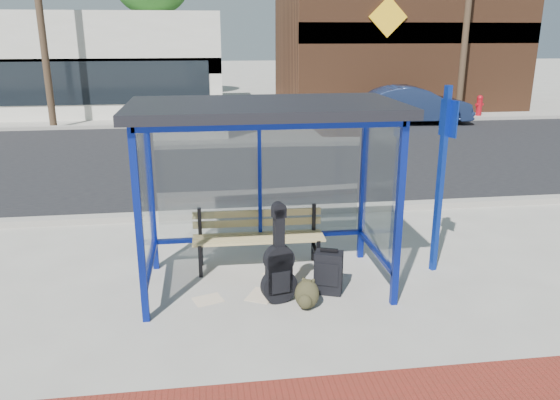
{
  "coord_description": "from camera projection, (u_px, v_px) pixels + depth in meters",
  "views": [
    {
      "loc": [
        -0.73,
        -6.6,
        3.23
      ],
      "look_at": [
        0.21,
        0.2,
        1.12
      ],
      "focal_mm": 35.0,
      "sensor_mm": 36.0,
      "label": 1
    }
  ],
  "objects": [
    {
      "name": "newspaper_b",
      "position": [
        261.0,
        295.0,
        6.99
      ],
      "size": [
        0.46,
        0.5,
        0.01
      ],
      "primitive_type": "cube",
      "rotation": [
        0.0,
        0.0,
        -2.04
      ],
      "color": "white",
      "rests_on": "ground"
    },
    {
      "name": "storefront_white",
      "position": [
        1.0,
        63.0,
        22.55
      ],
      "size": [
        18.0,
        6.04,
        4.0
      ],
      "color": "silver",
      "rests_on": "ground"
    },
    {
      "name": "suitcase",
      "position": [
        328.0,
        273.0,
        6.99
      ],
      "size": [
        0.41,
        0.33,
        0.61
      ],
      "rotation": [
        0.0,
        0.0,
        -0.36
      ],
      "color": "black",
      "rests_on": "ground"
    },
    {
      "name": "utility_pole_east",
      "position": [
        468.0,
        7.0,
        19.95
      ],
      "size": [
        1.6,
        0.24,
        8.0
      ],
      "color": "#4C3826",
      "rests_on": "ground"
    },
    {
      "name": "parked_car",
      "position": [
        413.0,
        105.0,
        19.95
      ],
      "size": [
        4.24,
        1.76,
        1.37
      ],
      "primitive_type": "imported",
      "rotation": [
        0.0,
        0.0,
        1.5
      ],
      "color": "#1A284A",
      "rests_on": "ground"
    },
    {
      "name": "utility_pole_west",
      "position": [
        39.0,
        4.0,
        17.98
      ],
      "size": [
        1.6,
        0.24,
        8.0
      ],
      "color": "#4C3826",
      "rests_on": "ground"
    },
    {
      "name": "sign_post",
      "position": [
        442.0,
        170.0,
        7.34
      ],
      "size": [
        0.15,
        0.31,
        2.58
      ],
      "rotation": [
        0.0,
        0.0,
        0.31
      ],
      "color": "#0D2A96",
      "rests_on": "ground"
    },
    {
      "name": "newspaper_c",
      "position": [
        279.0,
        276.0,
        7.53
      ],
      "size": [
        0.45,
        0.5,
        0.01
      ],
      "primitive_type": "cube",
      "rotation": [
        0.0,
        0.0,
        1.97
      ],
      "color": "white",
      "rests_on": "ground"
    },
    {
      "name": "fire_hydrant",
      "position": [
        479.0,
        105.0,
        21.91
      ],
      "size": [
        0.37,
        0.25,
        0.82
      ],
      "rotation": [
        0.0,
        0.0,
        0.3
      ],
      "color": "#A60B16",
      "rests_on": "ground"
    },
    {
      "name": "ground",
      "position": [
        266.0,
        285.0,
        7.29
      ],
      "size": [
        120.0,
        120.0,
        0.0
      ],
      "primitive_type": "plane",
      "color": "#B2ADA0",
      "rests_on": "ground"
    },
    {
      "name": "guitar_bag",
      "position": [
        279.0,
        269.0,
        6.69
      ],
      "size": [
        0.47,
        0.23,
        1.23
      ],
      "rotation": [
        0.0,
        0.0,
        0.23
      ],
      "color": "black",
      "rests_on": "ground"
    },
    {
      "name": "backpack",
      "position": [
        307.0,
        295.0,
        6.63
      ],
      "size": [
        0.36,
        0.35,
        0.36
      ],
      "rotation": [
        0.0,
        0.0,
        -0.39
      ],
      "color": "#2D2B19",
      "rests_on": "ground"
    },
    {
      "name": "bench",
      "position": [
        258.0,
        234.0,
        7.72
      ],
      "size": [
        1.85,
        0.49,
        0.87
      ],
      "rotation": [
        0.0,
        0.0,
        -0.02
      ],
      "color": "black",
      "rests_on": "ground"
    },
    {
      "name": "newspaper_a",
      "position": [
        208.0,
        300.0,
        6.87
      ],
      "size": [
        0.42,
        0.37,
        0.01
      ],
      "primitive_type": "cube",
      "rotation": [
        0.0,
        0.0,
        0.32
      ],
      "color": "white",
      "rests_on": "ground"
    },
    {
      "name": "street_asphalt",
      "position": [
        233.0,
        156.0,
        14.86
      ],
      "size": [
        60.0,
        10.0,
        0.0
      ],
      "primitive_type": "cube",
      "color": "black",
      "rests_on": "ground"
    },
    {
      "name": "bus_shelter",
      "position": [
        265.0,
        130.0,
        6.75
      ],
      "size": [
        3.3,
        1.8,
        2.42
      ],
      "color": "navy",
      "rests_on": "ground"
    },
    {
      "name": "curb_near",
      "position": [
        248.0,
        212.0,
        10.02
      ],
      "size": [
        60.0,
        0.25,
        0.12
      ],
      "primitive_type": "cube",
      "color": "gray",
      "rests_on": "ground"
    },
    {
      "name": "far_sidewalk",
      "position": [
        223.0,
        118.0,
        21.49
      ],
      "size": [
        60.0,
        4.0,
        0.01
      ],
      "primitive_type": "cube",
      "color": "#B2ADA0",
      "rests_on": "ground"
    },
    {
      "name": "curb_far",
      "position": [
        225.0,
        124.0,
        19.67
      ],
      "size": [
        60.0,
        0.25,
        0.12
      ],
      "primitive_type": "cube",
      "color": "gray",
      "rests_on": "ground"
    },
    {
      "name": "storefront_brown",
      "position": [
        394.0,
        33.0,
        24.91
      ],
      "size": [
        10.0,
        7.08,
        6.4
      ],
      "color": "#59331E",
      "rests_on": "ground"
    }
  ]
}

